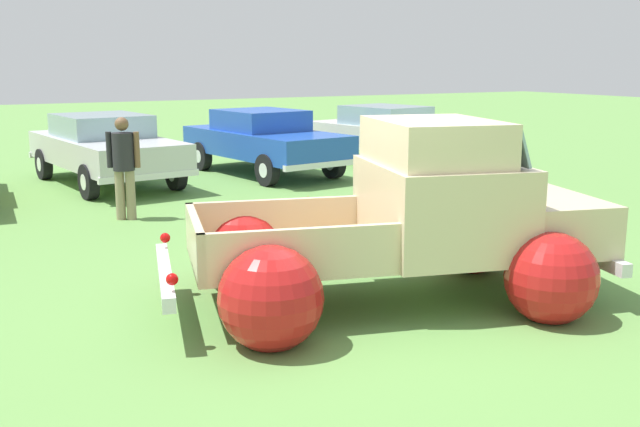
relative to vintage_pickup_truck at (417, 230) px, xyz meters
The scene contains 7 objects.
ground_plane 0.85m from the vintage_pickup_truck, 165.48° to the left, with size 80.00×80.00×0.00m, color #609347.
vintage_pickup_truck is the anchor object (origin of this frame).
show_car_1 9.28m from the vintage_pickup_truck, 97.63° to the left, with size 2.48×4.77×1.43m.
show_car_2 9.21m from the vintage_pickup_truck, 76.05° to the left, with size 2.53×4.62×1.43m.
show_car_3 10.40m from the vintage_pickup_truck, 58.09° to the left, with size 2.63×4.72×1.43m.
spectator_1 5.81m from the vintage_pickup_truck, 107.36° to the left, with size 0.51×0.46×1.64m.
lane_cone_0 3.03m from the vintage_pickup_truck, 85.23° to the left, with size 0.36×0.36×0.63m.
Camera 1 is at (-4.13, -6.29, 2.52)m, focal length 41.42 mm.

